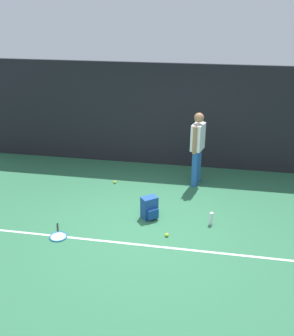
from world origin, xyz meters
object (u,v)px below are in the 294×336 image
tennis_player (198,145)px  water_bottle (211,219)px  tennis_racket (58,236)px  backpack (150,208)px  tennis_ball_by_fence (167,235)px  tennis_ball_near_player (115,182)px

tennis_player → water_bottle: (0.40, -1.73, -0.84)m
water_bottle → tennis_player: bearing=103.0°
tennis_player → water_bottle: bearing=28.0°
tennis_racket → backpack: bearing=97.4°
backpack → tennis_ball_by_fence: 0.76m
tennis_racket → tennis_ball_near_player: (0.46, 2.31, 0.02)m
backpack → tennis_ball_near_player: backpack is taller
backpack → tennis_ball_near_player: bearing=88.5°
tennis_player → backpack: tennis_player is taller
backpack → tennis_ball_near_player: (-1.06, 1.37, -0.18)m
tennis_player → backpack: bearing=-10.3°
tennis_ball_by_fence → tennis_racket: bearing=-170.1°
tennis_player → tennis_ball_near_player: tennis_player is taller
tennis_player → tennis_ball_near_player: (-1.86, -0.32, -0.93)m
tennis_ball_near_player → water_bottle: bearing=-31.9°
water_bottle → backpack: bearing=178.0°
tennis_racket → tennis_ball_near_player: bearing=144.3°
tennis_racket → backpack: (1.52, 0.94, 0.20)m
backpack → water_bottle: backpack is taller
tennis_racket → tennis_ball_by_fence: tennis_ball_by_fence is taller
tennis_racket → tennis_ball_near_player: 2.36m
tennis_racket → tennis_ball_near_player: size_ratio=9.56×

